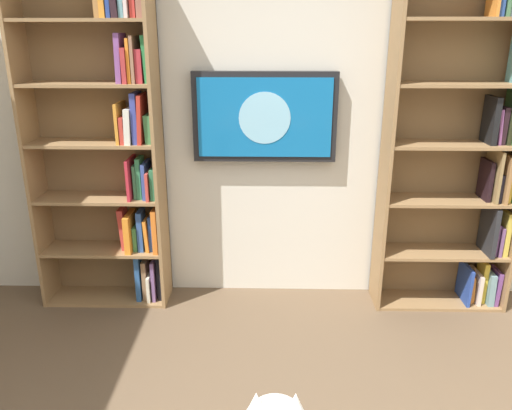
% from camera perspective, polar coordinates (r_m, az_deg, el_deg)
% --- Properties ---
extents(wall_back, '(4.52, 0.06, 2.70)m').
position_cam_1_polar(wall_back, '(3.32, 1.94, 11.85)').
color(wall_back, silver).
rests_on(wall_back, ground).
extents(bookshelf_left, '(0.85, 0.28, 2.20)m').
position_cam_1_polar(bookshelf_left, '(3.43, 23.00, 6.40)').
color(bookshelf_left, '#937047').
rests_on(bookshelf_left, ground).
extents(bookshelf_right, '(0.83, 0.28, 2.20)m').
position_cam_1_polar(bookshelf_right, '(3.34, -16.05, 7.15)').
color(bookshelf_right, '#937047').
rests_on(bookshelf_right, ground).
extents(wall_mounted_tv, '(0.92, 0.07, 0.57)m').
position_cam_1_polar(wall_mounted_tv, '(3.25, 0.99, 9.88)').
color(wall_mounted_tv, black).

